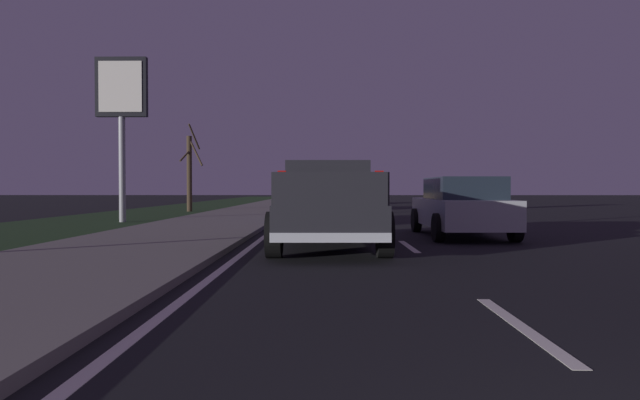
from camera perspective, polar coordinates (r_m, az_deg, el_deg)
name	(u,v)px	position (r m, az deg, el deg)	size (l,w,h in m)	color
ground	(361,212)	(28.39, 4.32, -1.31)	(144.00, 144.00, 0.00)	black
sidewalk_shoulder	(252,211)	(28.61, -7.16, -1.18)	(108.00, 4.00, 0.12)	slate
grass_verge	(156,212)	(29.71, -16.75, -1.24)	(108.00, 6.00, 0.01)	#1E3819
lane_markings	(313,211)	(30.20, -0.74, -1.15)	(108.00, 3.54, 0.01)	silver
pickup_truck	(328,204)	(11.93, 0.81, -0.45)	(5.45, 2.33, 1.87)	#232328
sedan_blue	(328,201)	(19.80, 0.83, -0.14)	(4.43, 2.07, 1.54)	navy
sedan_silver	(461,207)	(14.62, 14.57, -0.67)	(4.42, 2.05, 1.54)	#B2B5BA
sedan_black	(327,194)	(42.38, 0.69, 0.59)	(4.45, 2.10, 1.54)	black
sedan_tan	(326,196)	(31.89, 0.61, 0.38)	(4.40, 2.03, 1.54)	#9E845B
gas_price_sign	(122,100)	(21.78, -20.05, 9.83)	(0.27, 1.90, 6.11)	#99999E
bare_tree_far	(190,171)	(30.36, -13.47, 3.02)	(1.98, 1.14, 4.77)	#423323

